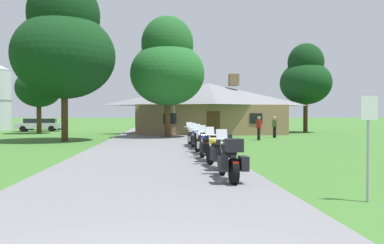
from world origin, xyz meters
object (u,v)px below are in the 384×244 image
tree_left_near (64,44)px  motorcycle_blue_fifth_in_row (198,138)px  tree_by_lodge_front (167,65)px  motorcycle_white_fourth_in_row (202,141)px  parked_silver_suv_far_left (39,124)px  parked_white_sedan_far_left (45,125)px  motorcycle_yellow_second_in_row (219,151)px  bystander_olive_shirt_near_lodge (275,126)px  tree_right_of_lodge (306,77)px  motorcycle_blue_third_in_row (208,146)px  motorcycle_silver_farthest_in_row (192,136)px  metal_signpost_roadside (369,135)px  tree_left_far (39,83)px  bystander_red_shirt_beside_signpost (259,127)px  motorcycle_black_nearest_to_camera (229,160)px

tree_left_near → motorcycle_blue_fifth_in_row: bearing=-41.3°
tree_by_lodge_front → motorcycle_white_fourth_in_row: bearing=-84.5°
parked_silver_suv_far_left → parked_white_sedan_far_left: size_ratio=1.08×
motorcycle_yellow_second_in_row → bystander_olive_shirt_near_lodge: bystander_olive_shirt_near_lodge is taller
motorcycle_white_fourth_in_row → tree_right_of_lodge: bearing=49.7°
motorcycle_blue_third_in_row → parked_silver_suv_far_left: size_ratio=0.43×
tree_right_of_lodge → tree_left_near: bearing=-151.7°
motorcycle_silver_farthest_in_row → bystander_olive_shirt_near_lodge: bearing=43.9°
motorcycle_silver_farthest_in_row → metal_signpost_roadside: 13.80m
tree_by_lodge_front → tree_left_near: (-6.99, -3.23, 0.92)m
tree_left_near → tree_left_far: bearing=114.9°
bystander_olive_shirt_near_lodge → tree_right_of_lodge: size_ratio=0.18×
bystander_olive_shirt_near_lodge → bystander_red_shirt_beside_signpost: 3.53m
tree_by_lodge_front → metal_signpost_roadside: bearing=-80.7°
motorcycle_blue_third_in_row → motorcycle_silver_farthest_in_row: same height
motorcycle_yellow_second_in_row → tree_right_of_lodge: bearing=54.1°
motorcycle_yellow_second_in_row → parked_white_sedan_far_left: bearing=105.2°
motorcycle_yellow_second_in_row → motorcycle_black_nearest_to_camera: bearing=-100.9°
motorcycle_blue_third_in_row → motorcycle_white_fourth_in_row: (0.05, 2.35, 0.01)m
motorcycle_silver_farthest_in_row → parked_silver_suv_far_left: bearing=120.6°
tree_by_lodge_front → tree_left_far: bearing=147.5°
motorcycle_blue_fifth_in_row → parked_white_sedan_far_left: bearing=110.6°
tree_right_of_lodge → motorcycle_blue_third_in_row: bearing=-119.1°
motorcycle_silver_farthest_in_row → metal_signpost_roadside: metal_signpost_roadside is taller
tree_left_far → tree_left_near: bearing=-65.1°
motorcycle_blue_fifth_in_row → parked_silver_suv_far_left: size_ratio=0.43×
bystander_olive_shirt_near_lodge → parked_silver_suv_far_left: bystander_olive_shirt_near_lodge is taller
bystander_red_shirt_beside_signpost → motorcycle_yellow_second_in_row: bearing=149.7°
tree_by_lodge_front → parked_silver_suv_far_left: (-13.69, 12.98, -4.86)m
motorcycle_black_nearest_to_camera → motorcycle_silver_farthest_in_row: 11.21m
motorcycle_blue_fifth_in_row → tree_right_of_lodge: (12.99, 18.72, 5.08)m
motorcycle_silver_farthest_in_row → tree_by_lodge_front: tree_by_lodge_front is taller
motorcycle_blue_fifth_in_row → bystander_red_shirt_beside_signpost: (5.04, 7.17, 0.34)m
motorcycle_blue_third_in_row → metal_signpost_roadside: metal_signpost_roadside is taller
motorcycle_silver_farthest_in_row → metal_signpost_roadside: size_ratio=0.97×
motorcycle_blue_third_in_row → tree_left_near: bearing=118.0°
motorcycle_black_nearest_to_camera → tree_right_of_lodge: 31.20m
motorcycle_black_nearest_to_camera → tree_right_of_lodge: bearing=62.9°
motorcycle_yellow_second_in_row → bystander_red_shirt_beside_signpost: size_ratio=1.23×
motorcycle_silver_farthest_in_row → motorcycle_black_nearest_to_camera: bearing=-94.0°
tree_left_near → parked_white_sedan_far_left: 22.59m
tree_right_of_lodge → motorcycle_silver_farthest_in_row: bearing=-128.2°
bystander_red_shirt_beside_signpost → tree_left_far: (-18.39, 11.04, 3.88)m
tree_left_far → tree_right_of_lodge: bearing=1.1°
motorcycle_silver_farthest_in_row → parked_silver_suv_far_left: (-14.86, 21.42, 0.16)m
motorcycle_yellow_second_in_row → tree_left_far: size_ratio=0.27×
parked_silver_suv_far_left → metal_signpost_roadside: bearing=-161.9°
tree_left_far → tree_by_lodge_front: 14.33m
metal_signpost_roadside → bystander_olive_shirt_near_lodge: bearing=77.5°
tree_left_far → motorcycle_blue_third_in_row: bearing=-60.0°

